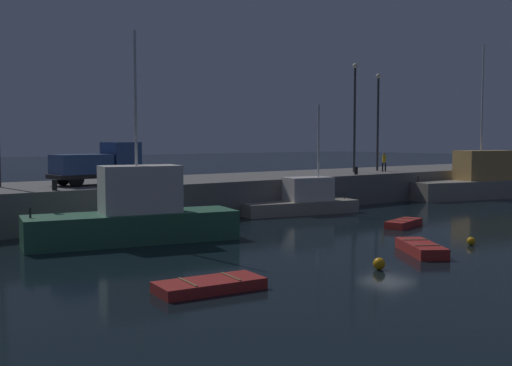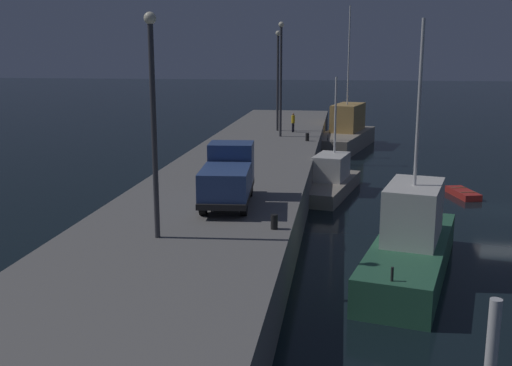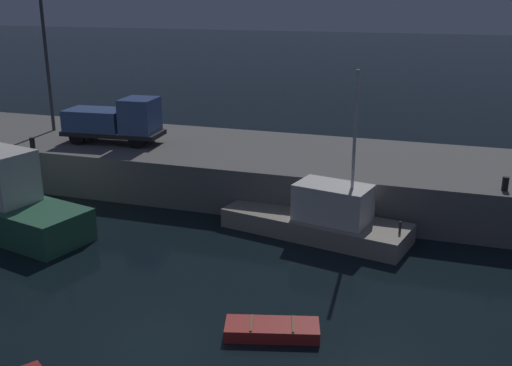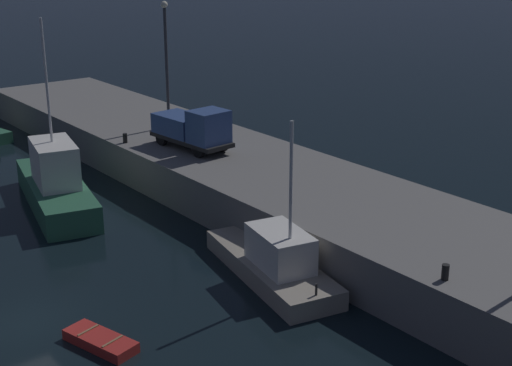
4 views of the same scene
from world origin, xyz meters
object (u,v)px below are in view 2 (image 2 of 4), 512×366
Objects in this scene: lamp_post_east at (281,71)px; dockworker at (293,121)px; lamp_post_central at (278,73)px; bollard_west at (307,137)px; fishing_boat_blue at (411,244)px; lamp_post_west at (153,110)px; dinghy_orange_near at (463,193)px; bollard_central at (274,222)px; utility_truck at (228,176)px; fishing_trawler_red at (345,133)px; fishing_trawler_green at (329,180)px.

dockworker is at bearing -15.44° from lamp_post_east.
lamp_post_central is 13.92× the size of bollard_west.
dockworker is at bearing 16.65° from bollard_west.
dockworker is 5.40m from bollard_west.
dockworker is (27.21, 7.22, 1.93)m from fishing_boat_blue.
bollard_west is (25.78, -4.01, -4.46)m from lamp_post_west.
dinghy_orange_near is 24.51m from lamp_post_west.
fishing_boat_blue is at bearing 162.04° from dinghy_orange_near.
bollard_west is at bearing -8.84° from lamp_post_west.
lamp_post_west is at bearing 171.16° from bollard_west.
bollard_central is (-26.34, -2.52, -4.92)m from lamp_post_east.
lamp_post_east is 1.57× the size of utility_truck.
fishing_boat_blue is (-33.89, -2.83, -0.10)m from fishing_trawler_red.
fishing_boat_blue is 29.90m from lamp_post_central.
lamp_post_west is (-18.21, 5.92, 6.22)m from fishing_trawler_green.
fishing_boat_blue is at bearing -102.34° from utility_truck.
fishing_trawler_green is at bearing 177.24° from fishing_trawler_red.
lamp_post_west is 0.96× the size of lamp_post_central.
utility_truck is (5.46, -1.66, -3.49)m from lamp_post_west.
fishing_trawler_green is at bearing -164.81° from dockworker.
dockworker is at bearing 15.19° from fishing_trawler_green.
dinghy_orange_near is 0.35× the size of lamp_post_east.
lamp_post_east is 22.93m from utility_truck.
lamp_post_east is at bearing 5.47° from bollard_central.
lamp_post_east is at bearing 18.21° from fishing_boat_blue.
fishing_trawler_red is at bearing -4.23° from bollard_central.
dinghy_orange_near is 18.62m from utility_truck.
bollard_west is at bearing -6.59° from utility_truck.
dockworker is at bearing -4.57° from lamp_post_west.
bollard_west is (-5.93, -2.97, -4.62)m from lamp_post_central.
lamp_post_west reaches higher than fishing_boat_blue.
fishing_trawler_green is 0.97× the size of lamp_post_east.
lamp_post_east reaches higher than bollard_west.
utility_truck is at bearing 179.96° from lamp_post_east.
fishing_trawler_red is at bearing 4.78° from fishing_boat_blue.
dinghy_orange_near is (-19.07, -7.64, -1.22)m from fishing_trawler_red.
bollard_central reaches higher than dinghy_orange_near.
fishing_trawler_green is 5.37× the size of dockworker.
bollard_central is (-3.75, -2.54, -0.98)m from utility_truck.
fishing_trawler_green is at bearing 92.10° from dinghy_orange_near.
dinghy_orange_near is 12.98m from bollard_west.
utility_truck is (-13.07, 12.83, 3.39)m from dinghy_orange_near.
utility_truck is 3.53× the size of dockworker.
fishing_boat_blue is 8.53m from utility_truck.
fishing_boat_blue is at bearing -165.15° from dockworker.
lamp_post_east is 15.43× the size of bollard_central.
lamp_post_east is 26.91m from bollard_central.
bollard_west is at bearing -134.25° from lamp_post_east.
fishing_trawler_red is 1.46× the size of lamp_post_east.
lamp_post_east is 1.07× the size of lamp_post_central.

